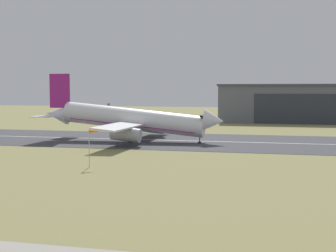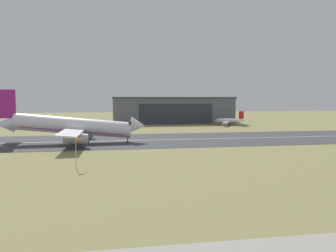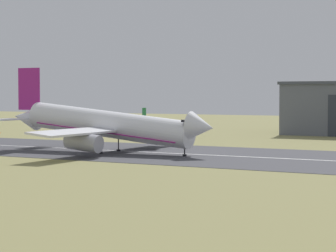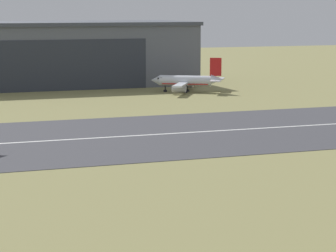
% 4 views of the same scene
% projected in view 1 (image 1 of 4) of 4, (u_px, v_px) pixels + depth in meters
% --- Properties ---
extents(ground_plane, '(603.28, 603.28, 0.00)m').
position_uv_depth(ground_plane, '(232.00, 188.00, 65.03)').
color(ground_plane, olive).
extents(runway_strip, '(363.28, 41.44, 0.06)m').
position_uv_depth(runway_strip, '(254.00, 143.00, 120.97)').
color(runway_strip, '#3D3D42').
rests_on(runway_strip, ground_plane).
extents(runway_centreline, '(326.95, 0.70, 0.01)m').
position_uv_depth(runway_centreline, '(254.00, 142.00, 120.97)').
color(runway_centreline, silver).
rests_on(runway_centreline, runway_strip).
extents(hangar_building, '(73.85, 30.28, 15.99)m').
position_uv_depth(hangar_building, '(308.00, 103.00, 197.72)').
color(hangar_building, slate).
rests_on(hangar_building, ground_plane).
extents(airplane_landing, '(50.23, 47.39, 18.07)m').
position_uv_depth(airplane_landing, '(132.00, 120.00, 123.91)').
color(airplane_landing, white).
rests_on(airplane_landing, ground_plane).
extents(airplane_parked_centre, '(19.27, 17.08, 7.60)m').
position_uv_depth(airplane_parked_centre, '(104.00, 116.00, 203.40)').
color(airplane_parked_centre, silver).
rests_on(airplane_parked_centre, ground_plane).
extents(windsock_pole, '(2.04, 2.15, 6.65)m').
position_uv_depth(windsock_pole, '(95.00, 133.00, 82.97)').
color(windsock_pole, '#B7B7BC').
rests_on(windsock_pole, ground_plane).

